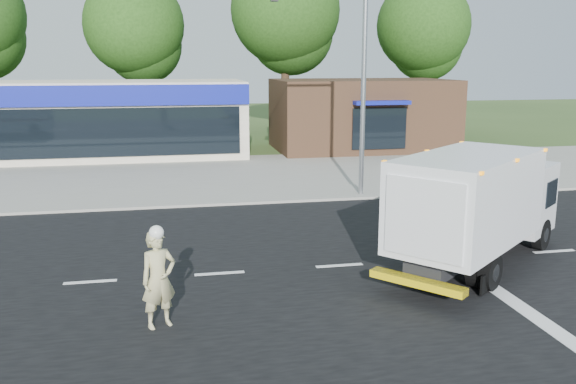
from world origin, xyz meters
name	(u,v)px	position (x,y,z in m)	size (l,w,h in m)	color
ground	(339,266)	(0.00, 0.00, 0.00)	(120.00, 120.00, 0.00)	#385123
road_asphalt	(339,266)	(0.00, 0.00, 0.00)	(60.00, 14.00, 0.02)	black
sidewalk	(280,195)	(0.00, 8.20, 0.06)	(60.00, 2.40, 0.12)	gray
parking_apron	(258,170)	(0.00, 14.00, 0.01)	(60.00, 9.00, 0.02)	gray
lane_markings	(411,280)	(1.35, -1.35, 0.02)	(55.20, 7.00, 0.01)	silver
ems_box_truck	(479,201)	(3.33, -0.66, 1.69)	(6.36, 5.80, 2.93)	black
emergency_worker	(159,278)	(-4.37, -2.76, 0.99)	(0.83, 0.71, 2.03)	tan
retail_strip_mall	(73,119)	(-9.00, 19.93, 2.01)	(18.00, 6.20, 4.00)	beige
brown_storefront	(362,114)	(7.00, 19.98, 2.00)	(10.00, 6.70, 4.00)	#382316
traffic_signal_pole	(347,64)	(2.35, 7.60, 4.92)	(3.51, 0.25, 8.00)	gray
background_trees	(213,25)	(-0.85, 28.16, 7.38)	(36.77, 7.39, 12.10)	#332114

